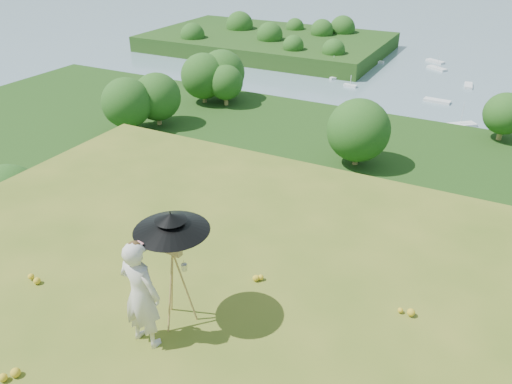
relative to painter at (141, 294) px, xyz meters
The scene contains 12 objects.
ground 1.05m from the painter, ahead, with size 14.00×14.00×0.00m, color #50691E.
forest_slope 46.04m from the painter, 89.13° to the left, with size 140.00×56.00×22.00m, color #163D10.
shoreline_tier 83.59m from the painter, 89.59° to the left, with size 170.00×28.00×8.00m, color gray.
peninsula 174.55m from the painter, 115.66° to the left, with size 90.00×60.00×12.00m, color #163D10, non-canonical shape.
slope_trees 38.45m from the painter, 89.13° to the left, with size 110.00×50.00×6.00m, color #195319, non-canonical shape.
harbor_town 80.93m from the painter, 89.59° to the left, with size 110.00×22.00×5.00m, color silver, non-canonical shape.
moored_boats 165.11m from the painter, 94.25° to the left, with size 140.00×140.00×0.70m, color white, non-canonical shape.
wildflowers 1.03m from the painter, 25.70° to the left, with size 10.00×10.50×0.12m, color gold, non-canonical shape.
painter is the anchor object (origin of this frame).
field_easel 0.62m from the painter, 73.33° to the left, with size 0.61×0.61×1.61m, color #AC8448, non-canonical shape.
sun_umbrella 1.00m from the painter, 73.86° to the left, with size 1.12×1.12×0.67m, color black, non-canonical shape.
painter_cap 0.85m from the painter, ahead, with size 0.20×0.24×0.10m, color #DD7980, non-canonical shape.
Camera 1 is at (3.51, -4.19, 5.60)m, focal length 35.00 mm.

